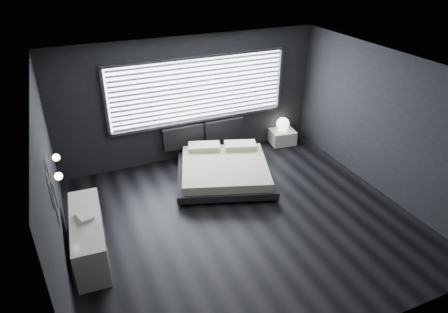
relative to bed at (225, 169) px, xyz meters
name	(u,v)px	position (x,y,z in m)	size (l,w,h in m)	color
room	(244,152)	(-0.27, -1.44, 1.16)	(6.04, 6.00, 2.80)	black
window	(199,90)	(-0.07, 1.26, 1.37)	(4.14, 0.09, 1.52)	white
headboard	(204,133)	(-0.01, 1.20, 0.33)	(1.96, 0.16, 0.52)	black
sconce_near	(58,176)	(-3.15, -1.39, 1.36)	(0.18, 0.11, 0.11)	silver
sconce_far	(56,157)	(-3.15, -0.79, 1.36)	(0.18, 0.11, 0.11)	silver
wall_art_upper	(49,184)	(-3.24, -1.99, 1.61)	(0.01, 0.48, 0.48)	#47474C
wall_art_lower	(56,204)	(-3.24, -1.74, 1.14)	(0.01, 0.48, 0.48)	#47474C
bed	(225,169)	(0.00, 0.00, 0.00)	(2.48, 2.43, 0.51)	black
nightstand	(282,137)	(2.02, 1.02, -0.07)	(0.59, 0.49, 0.35)	silver
orb_lamp	(283,124)	(2.04, 1.07, 0.27)	(0.32, 0.32, 0.32)	white
dresser	(89,236)	(-2.91, -1.26, 0.11)	(0.58, 1.76, 0.69)	silver
book_stack	(84,217)	(-2.92, -1.24, 0.49)	(0.29, 0.35, 0.06)	silver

